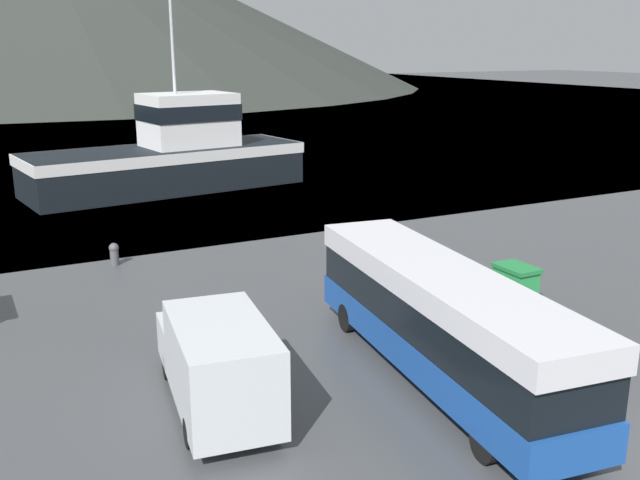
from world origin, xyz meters
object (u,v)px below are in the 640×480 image
delivery_van (217,360)px  small_boat (140,170)px  fishing_boat (171,155)px  storage_bin (515,285)px  tour_bus (440,317)px

delivery_van → small_boat: bearing=87.4°
delivery_van → fishing_boat: bearing=84.1°
delivery_van → storage_bin: bearing=19.1°
storage_bin → small_boat: size_ratio=0.24×
storage_bin → small_boat: 32.38m
delivery_van → storage_bin: (11.88, 2.30, -0.59)m
delivery_van → fishing_boat: fishing_boat is taller
tour_bus → fishing_boat: (1.23, 29.89, 0.43)m
storage_bin → small_boat: bearing=99.6°
tour_bus → delivery_van: (-5.97, 1.14, -0.45)m
fishing_boat → storage_bin: 26.91m
delivery_van → small_boat: delivery_van is taller
delivery_van → tour_bus: bearing=-2.7°
fishing_boat → storage_bin: size_ratio=11.85×
small_boat → delivery_van: bearing=49.4°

